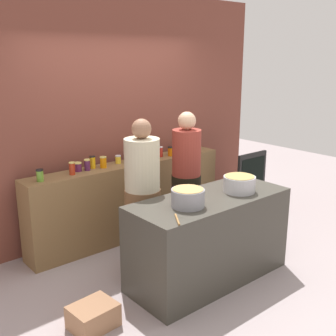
{
  "coord_description": "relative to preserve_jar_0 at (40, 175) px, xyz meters",
  "views": [
    {
      "loc": [
        -2.84,
        -3.04,
        2.25
      ],
      "look_at": [
        0.0,
        0.35,
        1.05
      ],
      "focal_mm": 44.84,
      "sensor_mm": 36.0,
      "label": 1
    }
  ],
  "objects": [
    {
      "name": "prep_table",
      "position": [
        1.16,
        -1.35,
        -0.58
      ],
      "size": [
        1.7,
        0.7,
        0.89
      ],
      "primitive_type": "cube",
      "color": "#3C3931",
      "rests_on": "ground"
    },
    {
      "name": "preserve_jar_8",
      "position": [
        1.29,
        0.04,
        -0.01
      ],
      "size": [
        0.07,
        0.07,
        0.12
      ],
      "color": "olive",
      "rests_on": "display_shelf"
    },
    {
      "name": "display_shelf",
      "position": [
        1.16,
        0.05,
        -0.55
      ],
      "size": [
        2.7,
        0.36,
        0.96
      ],
      "primitive_type": "cube",
      "color": "brown",
      "rests_on": "ground"
    },
    {
      "name": "preserve_jar_7",
      "position": [
        1.19,
        0.07,
        0.0
      ],
      "size": [
        0.08,
        0.08,
        0.13
      ],
      "color": "#255836",
      "rests_on": "display_shelf"
    },
    {
      "name": "cook_in_cap",
      "position": [
        1.53,
        -0.6,
        -0.29
      ],
      "size": [
        0.35,
        0.35,
        1.63
      ],
      "color": "black",
      "rests_on": "ground"
    },
    {
      "name": "preserve_jar_2",
      "position": [
        0.49,
        0.1,
        -0.01
      ],
      "size": [
        0.09,
        0.09,
        0.1
      ],
      "color": "#5B1F49",
      "rests_on": "display_shelf"
    },
    {
      "name": "preserve_jar_0",
      "position": [
        0.0,
        0.0,
        0.0
      ],
      "size": [
        0.08,
        0.08,
        0.13
      ],
      "color": "olive",
      "rests_on": "display_shelf"
    },
    {
      "name": "storefront_wall",
      "position": [
        1.16,
        0.4,
        0.47
      ],
      "size": [
        4.8,
        0.12,
        3.0
      ],
      "primitive_type": "cube",
      "color": "brown",
      "rests_on": "ground"
    },
    {
      "name": "cooking_pot_left",
      "position": [
        0.82,
        -1.4,
        -0.06
      ],
      "size": [
        0.31,
        0.31,
        0.17
      ],
      "color": "gray",
      "rests_on": "prep_table"
    },
    {
      "name": "ground",
      "position": [
        1.16,
        -1.05,
        -1.03
      ],
      "size": [
        12.0,
        12.0,
        0.0
      ],
      "primitive_type": "plane",
      "color": "#A19293"
    },
    {
      "name": "preserve_jar_9",
      "position": [
        1.4,
        0.05,
        0.0
      ],
      "size": [
        0.09,
        0.09,
        0.14
      ],
      "color": "#AA3216",
      "rests_on": "display_shelf"
    },
    {
      "name": "preserve_jar_10",
      "position": [
        1.52,
        -0.02,
        -0.01
      ],
      "size": [
        0.08,
        0.08,
        0.12
      ],
      "color": "maroon",
      "rests_on": "display_shelf"
    },
    {
      "name": "preserve_jar_11",
      "position": [
        1.66,
        0.05,
        0.0
      ],
      "size": [
        0.07,
        0.07,
        0.13
      ],
      "color": "#B4281D",
      "rests_on": "display_shelf"
    },
    {
      "name": "preserve_jar_12",
      "position": [
        1.79,
        -0.01,
        -0.01
      ],
      "size": [
        0.08,
        0.08,
        0.12
      ],
      "color": "#D2680B",
      "rests_on": "display_shelf"
    },
    {
      "name": "wooden_spoon",
      "position": [
        0.52,
        -1.6,
        -0.13
      ],
      "size": [
        0.14,
        0.2,
        0.02
      ],
      "primitive_type": "cylinder",
      "rotation": [
        1.57,
        0.0,
        5.7
      ],
      "color": "#9E703D",
      "rests_on": "prep_table"
    },
    {
      "name": "preserve_jar_15",
      "position": [
        2.29,
        0.04,
        -0.0
      ],
      "size": [
        0.08,
        0.08,
        0.13
      ],
      "color": "#3A592E",
      "rests_on": "display_shelf"
    },
    {
      "name": "preserve_jar_5",
      "position": [
        0.8,
        0.05,
        0.0
      ],
      "size": [
        0.08,
        0.08,
        0.13
      ],
      "color": "orange",
      "rests_on": "display_shelf"
    },
    {
      "name": "preserve_jar_4",
      "position": [
        0.69,
        0.11,
        0.01
      ],
      "size": [
        0.07,
        0.07,
        0.14
      ],
      "color": "gold",
      "rests_on": "display_shelf"
    },
    {
      "name": "cooking_pot_center",
      "position": [
        1.51,
        -1.42,
        -0.06
      ],
      "size": [
        0.33,
        0.33,
        0.17
      ],
      "color": "#B7B7BC",
      "rests_on": "prep_table"
    },
    {
      "name": "preserve_jar_6",
      "position": [
        1.05,
        0.11,
        -0.02
      ],
      "size": [
        0.07,
        0.07,
        0.1
      ],
      "color": "yellow",
      "rests_on": "display_shelf"
    },
    {
      "name": "preserve_jar_3",
      "position": [
        0.6,
        0.07,
        -0.0
      ],
      "size": [
        0.07,
        0.07,
        0.13
      ],
      "color": "#4F2048",
      "rests_on": "display_shelf"
    },
    {
      "name": "preserve_jar_1",
      "position": [
        0.38,
        0.01,
        0.01
      ],
      "size": [
        0.07,
        0.07,
        0.14
      ],
      "color": "#AA2E16",
      "rests_on": "display_shelf"
    },
    {
      "name": "cook_with_tongs",
      "position": [
        0.8,
        -0.72,
        -0.29
      ],
      "size": [
        0.38,
        0.38,
        1.63
      ],
      "color": "brown",
      "rests_on": "ground"
    },
    {
      "name": "bread_crate",
      "position": [
        -0.17,
        -1.3,
        -0.92
      ],
      "size": [
        0.4,
        0.33,
        0.21
      ],
      "primitive_type": "cube",
      "rotation": [
        0.0,
        0.0,
        0.08
      ],
      "color": "#9A6C4C",
      "rests_on": "ground"
    },
    {
      "name": "chalkboard_sign",
      "position": [
        2.82,
        -0.54,
        -0.55
      ],
      "size": [
        0.56,
        0.05,
        0.94
      ],
      "color": "black",
      "rests_on": "ground"
    },
    {
      "name": "preserve_jar_14",
      "position": [
        2.17,
        0.1,
        -0.01
      ],
      "size": [
        0.07,
        0.07,
        0.12
      ],
      "color": "red",
      "rests_on": "display_shelf"
    },
    {
      "name": "preserve_jar_13",
      "position": [
        1.9,
        -0.02,
        -0.01
      ],
      "size": [
        0.08,
        0.08,
        0.11
      ],
      "color": "#7E3C0A",
      "rests_on": "display_shelf"
    }
  ]
}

